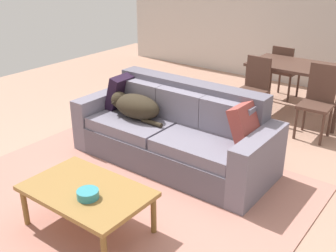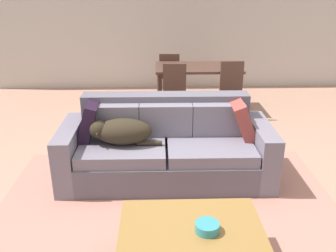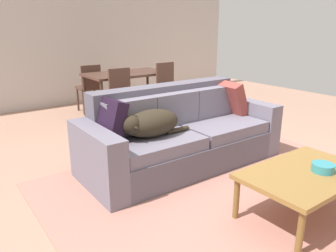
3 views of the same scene
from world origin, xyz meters
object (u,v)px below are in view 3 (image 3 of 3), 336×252
dining_table (127,77)px  dining_chair_near_right (169,89)px  couch (180,136)px  throw_pillow_by_left_arm (109,120)px  dining_chair_near_left (123,95)px  throw_pillow_by_right_arm (230,99)px  dog_on_left_cushion (150,123)px  coffee_table (305,176)px  bowl_on_coffee_table (323,168)px  dining_chair_far_left (90,86)px

dining_table → dining_chair_near_right: size_ratio=1.49×
couch → throw_pillow_by_left_arm: bearing=176.4°
dining_chair_near_right → couch: bearing=-123.7°
dining_table → dining_chair_near_left: size_ratio=1.53×
throw_pillow_by_right_arm → dining_chair_near_right: dining_chair_near_right is taller
dog_on_left_cushion → coffee_table: size_ratio=0.72×
couch → bowl_on_coffee_table: size_ratio=12.91×
dog_on_left_cushion → dining_chair_near_left: 1.90m
couch → dog_on_left_cushion: bearing=-165.2°
throw_pillow_by_right_arm → coffee_table: size_ratio=0.40×
throw_pillow_by_right_arm → bowl_on_coffee_table: (-0.61, -1.63, -0.22)m
couch → throw_pillow_by_right_arm: (0.87, 0.05, 0.32)m
couch → throw_pillow_by_left_arm: (-0.86, 0.06, 0.32)m
throw_pillow_by_right_arm → dining_chair_near_right: (0.21, 1.63, -0.14)m
throw_pillow_by_left_arm → throw_pillow_by_right_arm: (1.73, -0.01, -0.00)m
bowl_on_coffee_table → dining_table: (0.34, 3.86, 0.25)m
bowl_on_coffee_table → dining_chair_near_left: dining_chair_near_left is taller
dining_chair_far_left → dog_on_left_cushion: bearing=82.1°
throw_pillow_by_right_arm → throw_pillow_by_left_arm: bearing=179.6°
dog_on_left_cushion → bowl_on_coffee_table: 1.65m
dog_on_left_cushion → dining_chair_far_left: size_ratio=0.88×
dog_on_left_cushion → dining_chair_far_left: (0.63, 2.99, -0.11)m
coffee_table → dining_chair_far_left: size_ratio=1.23×
dining_table → dining_chair_near_left: (-0.42, -0.62, -0.18)m
couch → dining_table: couch is taller
coffee_table → dining_chair_far_left: bearing=90.1°
dining_chair_near_right → dining_chair_far_left: (-0.93, 1.18, -0.02)m
throw_pillow_by_left_arm → coffee_table: throw_pillow_by_left_arm is taller
dog_on_left_cushion → coffee_table: dog_on_left_cushion is taller
dining_chair_near_right → dining_table: bearing=127.4°
couch → throw_pillow_by_right_arm: size_ratio=5.47×
dining_chair_near_left → dining_table: bearing=58.2°
coffee_table → dining_table: bearing=83.2°
throw_pillow_by_right_arm → coffee_table: (-0.72, -1.55, -0.29)m
dining_chair_far_left → bowl_on_coffee_table: bearing=95.6°
dining_table → dining_chair_far_left: 0.77m
throw_pillow_by_left_arm → dining_chair_near_right: bearing=39.8°
throw_pillow_by_left_arm → dining_chair_far_left: size_ratio=0.49×
dining_chair_near_left → dining_chair_near_right: 0.90m
throw_pillow_by_right_arm → bowl_on_coffee_table: throw_pillow_by_right_arm is taller
dining_chair_near_left → coffee_table: bearing=-87.9°
bowl_on_coffee_table → dining_chair_near_right: bearing=76.0°
bowl_on_coffee_table → dining_chair_near_right: dining_chair_near_right is taller
couch → dining_chair_near_right: size_ratio=2.45×
dining_chair_near_left → dog_on_left_cushion: bearing=-107.9°
coffee_table → dog_on_left_cushion: bearing=115.0°
bowl_on_coffee_table → dining_table: size_ratio=0.13×
throw_pillow_by_left_arm → dining_chair_near_left: size_ratio=0.46×
dining_table → dining_chair_near_right: dining_chair_near_right is taller
couch → dog_on_left_cushion: (-0.49, -0.13, 0.27)m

